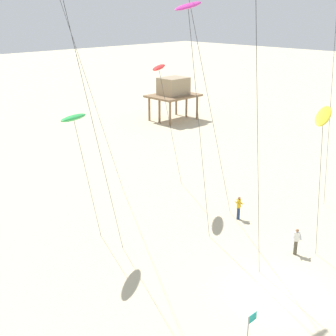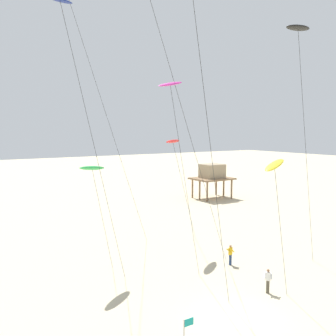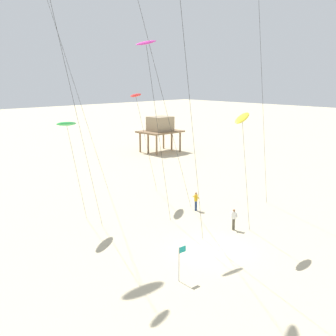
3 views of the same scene
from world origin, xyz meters
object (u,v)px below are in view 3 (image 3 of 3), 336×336
(kite_green, at_px, (67,124))
(marker_flag, at_px, (181,257))
(kite_red, at_px, (136,96))
(kite_flyer_middle, at_px, (196,201))
(stilt_house, at_px, (160,126))
(kite_yellow, at_px, (242,119))
(kite_flyer_nearest, at_px, (234,219))
(kite_magenta, at_px, (147,48))

(kite_green, xyz_separation_m, marker_flag, (-0.30, -12.58, -6.60))
(kite_red, bearing_deg, kite_flyer_middle, -78.78)
(stilt_house, bearing_deg, kite_red, -137.28)
(kite_flyer_middle, relative_size, stilt_house, 0.27)
(kite_green, bearing_deg, stilt_house, 35.63)
(marker_flag, bearing_deg, kite_red, 58.91)
(kite_green, distance_m, kite_yellow, 13.15)
(kite_yellow, xyz_separation_m, kite_flyer_nearest, (1.32, 1.45, -7.89))
(kite_flyer_middle, bearing_deg, marker_flag, -140.83)
(kite_magenta, xyz_separation_m, marker_flag, (-3.85, -7.30, -12.06))
(kite_green, height_order, kite_yellow, kite_yellow)
(kite_flyer_middle, xyz_separation_m, marker_flag, (-10.29, -8.38, 0.60))
(kite_red, bearing_deg, kite_green, -164.96)
(kite_yellow, bearing_deg, marker_flag, -167.71)
(kite_magenta, bearing_deg, stilt_house, 46.20)
(kite_yellow, height_order, kite_flyer_nearest, kite_yellow)
(kite_yellow, relative_size, kite_flyer_nearest, 5.54)
(kite_yellow, distance_m, stilt_house, 37.06)
(kite_magenta, distance_m, kite_flyer_nearest, 14.26)
(kite_red, distance_m, marker_flag, 19.32)
(kite_red, height_order, kite_magenta, kite_magenta)
(kite_yellow, distance_m, kite_flyer_nearest, 8.13)
(kite_yellow, bearing_deg, kite_magenta, 123.31)
(kite_red, height_order, kite_yellow, kite_red)
(kite_red, xyz_separation_m, marker_flag, (-8.99, -14.92, -8.36))
(kite_yellow, xyz_separation_m, marker_flag, (-7.57, -1.65, -7.30))
(marker_flag, bearing_deg, stilt_house, 49.26)
(stilt_house, bearing_deg, kite_magenta, -133.80)
(kite_green, height_order, marker_flag, kite_green)
(stilt_house, bearing_deg, kite_flyer_nearest, -122.97)
(kite_green, bearing_deg, marker_flag, -91.35)
(kite_red, bearing_deg, stilt_house, 42.72)
(kite_green, relative_size, stilt_house, 1.37)
(kite_flyer_middle, relative_size, marker_flag, 0.80)
(kite_magenta, height_order, marker_flag, kite_magenta)
(kite_flyer_middle, distance_m, stilt_house, 29.82)
(stilt_house, bearing_deg, kite_yellow, -123.46)
(kite_yellow, bearing_deg, stilt_house, 56.54)
(kite_red, height_order, marker_flag, kite_red)
(kite_magenta, distance_m, kite_flyer_middle, 14.24)
(kite_flyer_nearest, bearing_deg, kite_flyer_middle, 75.13)
(kite_magenta, relative_size, kite_flyer_middle, 8.54)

